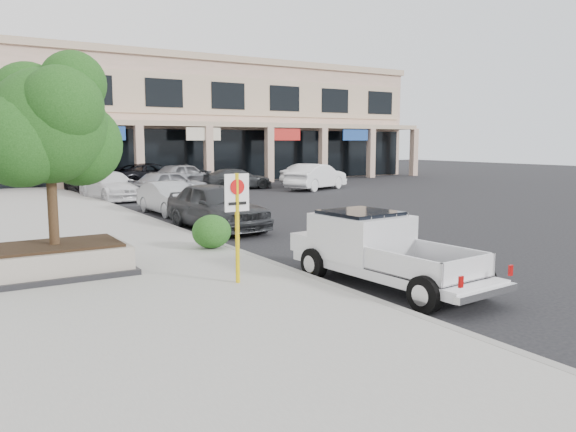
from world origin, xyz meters
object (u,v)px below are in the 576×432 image
object	(u,v)px
lot_car_e	(184,175)
lot_car_f	(313,175)
planter_tree	(54,127)
pickup_truck	(390,251)
lot_car_b	(316,177)
lot_car_c	(238,179)
curb_car_d	(94,181)
lot_car_a	(169,184)
no_parking_sign	(237,213)
lot_car_d	(152,175)
planter	(56,260)
curb_car_b	(169,198)
curb_car_c	(111,186)
curb_car_a	(217,206)

from	to	relation	value
lot_car_e	lot_car_f	size ratio (longest dim) A/B	1.04
planter_tree	pickup_truck	distance (m)	7.83
lot_car_b	lot_car_c	size ratio (longest dim) A/B	1.09
curb_car_d	lot_car_a	bearing A→B (deg)	-63.80
no_parking_sign	lot_car_a	size ratio (longest dim) A/B	0.51
lot_car_d	planter	bearing A→B (deg)	147.17
lot_car_c	lot_car_f	size ratio (longest dim) A/B	0.97
curb_car_d	lot_car_e	distance (m)	6.09
planter	lot_car_b	distance (m)	24.79
lot_car_d	lot_car_f	bearing A→B (deg)	-124.25
lot_car_a	lot_car_f	bearing A→B (deg)	-92.74
planter	lot_car_f	size ratio (longest dim) A/B	0.68
pickup_truck	lot_car_d	world-z (taller)	lot_car_d
planter	lot_car_d	bearing A→B (deg)	67.04
planter	curb_car_d	bearing A→B (deg)	75.00
curb_car_b	curb_car_d	world-z (taller)	curb_car_d
pickup_truck	curb_car_c	xyz separation A→B (m)	(-0.36, 21.46, -0.04)
curb_car_c	lot_car_f	bearing A→B (deg)	0.41
no_parking_sign	lot_car_b	bearing A→B (deg)	51.57
curb_car_b	lot_car_e	bearing A→B (deg)	63.78
pickup_truck	lot_car_d	xyz separation A→B (m)	(4.07, 28.01, 0.03)
lot_car_a	planter	bearing A→B (deg)	134.77
curb_car_d	no_parking_sign	bearing A→B (deg)	-98.81
lot_car_a	lot_car_b	bearing A→B (deg)	-104.92
curb_car_a	curb_car_b	size ratio (longest dim) A/B	1.17
no_parking_sign	planter	bearing A→B (deg)	137.56
lot_car_b	lot_car_f	xyz separation A→B (m)	(1.49, 2.58, -0.05)
planter	lot_car_a	world-z (taller)	lot_car_a
planter	lot_car_b	size ratio (longest dim) A/B	0.64
no_parking_sign	lot_car_a	world-z (taller)	no_parking_sign
planter	no_parking_sign	distance (m)	4.38
planter	curb_car_b	distance (m)	11.45
no_parking_sign	lot_car_d	size ratio (longest dim) A/B	0.39
lot_car_a	lot_car_d	world-z (taller)	lot_car_d
lot_car_f	lot_car_c	bearing A→B (deg)	77.45
lot_car_b	lot_car_f	size ratio (longest dim) A/B	1.06
planter	lot_car_e	distance (m)	25.00
pickup_truck	lot_car_e	distance (m)	27.11
curb_car_a	planter_tree	bearing A→B (deg)	-146.95
planter	curb_car_b	world-z (taller)	curb_car_b
lot_car_b	lot_car_e	bearing A→B (deg)	27.47
curb_car_b	curb_car_d	bearing A→B (deg)	90.15
lot_car_f	planter_tree	bearing A→B (deg)	126.74
lot_car_e	curb_car_c	bearing A→B (deg)	110.26
pickup_truck	lot_car_a	size ratio (longest dim) A/B	1.10
curb_car_d	lot_car_f	size ratio (longest dim) A/B	1.15
planter	lot_car_d	distance (m)	25.65
pickup_truck	lot_car_a	distance (m)	20.63
planter	pickup_truck	size ratio (longest dim) A/B	0.64
no_parking_sign	lot_car_c	distance (m)	25.18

